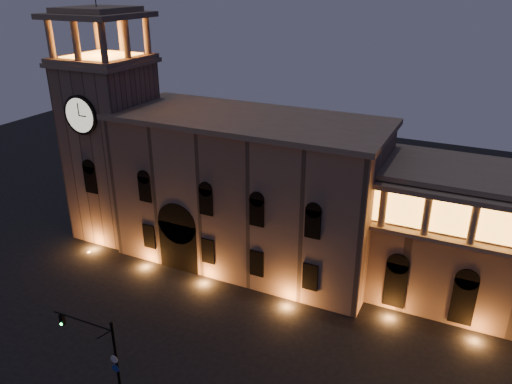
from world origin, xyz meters
TOP-DOWN VIEW (x-y plane):
  - ground at (0.00, 0.00)m, footprint 160.00×160.00m
  - government_building at (-2.08, 21.93)m, footprint 30.80×12.80m
  - clock_tower at (-20.50, 20.98)m, footprint 9.80×9.80m
  - traffic_light at (-1.94, -2.92)m, footprint 5.97×0.66m

SIDE VIEW (x-z plane):
  - ground at x=0.00m, z-range 0.00..0.00m
  - traffic_light at x=-1.94m, z-range 0.21..8.39m
  - government_building at x=-2.08m, z-range -0.03..17.57m
  - clock_tower at x=-20.50m, z-range -3.70..28.70m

